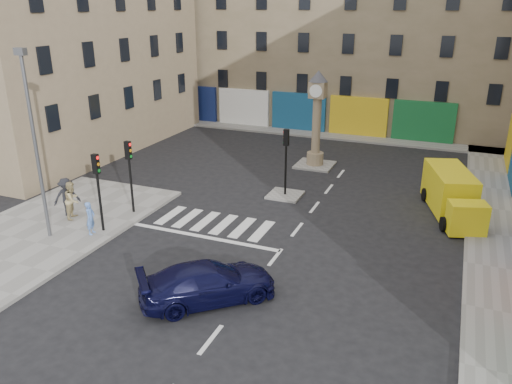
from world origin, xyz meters
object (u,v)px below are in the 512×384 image
Objects in this scene: navy_sedan at (208,282)px; yellow_van at (452,194)px; lamp_post at (34,137)px; traffic_light_island at (286,151)px; clock_pillar at (317,113)px; traffic_light_left_near at (98,180)px; pedestrian_blue at (90,218)px; pedestrian_dark at (67,197)px; traffic_light_left_far at (129,165)px; pedestrian_tan at (72,200)px.

yellow_van is (7.75, 11.85, 0.34)m from navy_sedan.
lamp_post is at bearing 36.58° from navy_sedan.
clock_pillar reaches higher than traffic_light_island.
traffic_light_island is 0.61× the size of clock_pillar.
traffic_light_left_near is 1.78m from pedestrian_blue.
traffic_light_left_near is 3.21m from lamp_post.
pedestrian_blue is at bearing -77.46° from pedestrian_dark.
lamp_post is at bearing -131.71° from traffic_light_island.
yellow_van is 17.73m from pedestrian_blue.
clock_pillar is at bearing 61.06° from traffic_light_left_far.
traffic_light_island is 11.15m from navy_sedan.
yellow_van is (16.82, 10.10, -3.74)m from lamp_post.
pedestrian_tan is 0.97× the size of pedestrian_dark.
navy_sedan is (0.87, -10.96, -1.88)m from traffic_light_island.
traffic_light_left_far is 0.61× the size of clock_pillar.
pedestrian_dark is at bearing -173.12° from yellow_van.
traffic_light_island is 0.61× the size of yellow_van.
pedestrian_blue is at bearing -114.58° from clock_pillar.
lamp_post is 17.31m from clock_pillar.
traffic_light_island is at bearing -90.00° from clock_pillar.
traffic_light_left_near is 2.40m from traffic_light_left_far.
lamp_post is 5.33× the size of pedestrian_blue.
traffic_light_island is (6.30, 5.40, -0.03)m from traffic_light_left_far.
navy_sedan is at bearing -23.77° from traffic_light_left_near.
traffic_light_island is 12.52m from lamp_post.
traffic_light_left_near is at bearing -90.00° from traffic_light_left_far.
pedestrian_blue is at bearing 27.79° from navy_sedan.
lamp_post is 10.10m from navy_sedan.
traffic_light_island reaches higher than navy_sedan.
navy_sedan is 0.81× the size of yellow_van.
traffic_light_left_near reaches higher than traffic_light_island.
traffic_light_left_far is at bearing -69.78° from pedestrian_tan.
pedestrian_dark reaches higher than pedestrian_blue.
yellow_van is at bearing -82.62° from pedestrian_tan.
clock_pillar is at bearing 61.65° from lamp_post.
pedestrian_dark is at bearing 163.33° from traffic_light_left_near.
clock_pillar reaches higher than pedestrian_tan.
traffic_light_island is 0.75× the size of navy_sedan.
pedestrian_dark is at bearing -150.39° from traffic_light_left_far.
yellow_van is at bearing -72.82° from pedestrian_blue.
yellow_van reaches higher than pedestrian_blue.
lamp_post is (-1.90, -3.80, 2.17)m from traffic_light_left_far.
yellow_van is at bearing 5.93° from traffic_light_island.
clock_pillar is at bearing 65.45° from traffic_light_left_near.
lamp_post is 4.28× the size of pedestrian_dark.
traffic_light_left_near is 0.75× the size of navy_sedan.
lamp_post reaches higher than pedestrian_dark.
traffic_light_left_far is 0.61× the size of yellow_van.
traffic_light_island is 2.38× the size of pedestrian_blue.
traffic_light_left_near reaches higher than navy_sedan.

